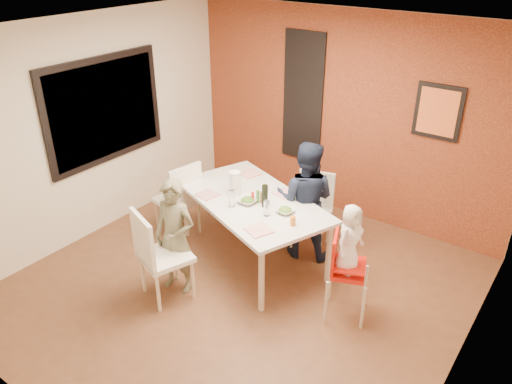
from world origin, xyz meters
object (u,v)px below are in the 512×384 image
Objects in this scene: chair_left at (181,196)px; paper_towel_roll at (235,183)px; high_chair at (344,268)px; toddler at (350,239)px; child_far at (305,200)px; child_near at (175,237)px; wine_bottle at (265,196)px; dining_table at (252,204)px; chair_near at (156,252)px; chair_far at (313,206)px.

paper_towel_roll is (0.78, 0.11, 0.37)m from chair_left.
toddler is (0.02, 0.02, 0.34)m from high_chair.
toddler is at bearing 124.69° from child_far.
child_near is 4.99× the size of wine_bottle.
toddler is 2.73× the size of wine_bottle.
paper_towel_roll is (-0.22, -0.02, 0.21)m from dining_table.
chair_near is at bearing -116.20° from wine_bottle.
chair_far is 1.37m from toddler.
toddler reaches higher than paper_towel_roll.
chair_far is at bearing 57.87° from dining_table.
toddler is at bearing -10.27° from wine_bottle.
child_far is at bearing 34.62° from paper_towel_roll.
high_chair is at bearing 8.95° from child_near.
chair_near is 1.81m from child_far.
dining_table is at bearing 6.27° from paper_towel_roll.
chair_near is 1.10× the size of chair_far.
chair_near is 1.13× the size of high_chair.
wine_bottle is (-0.21, -0.73, 0.39)m from chair_far.
chair_left is at bearing 117.64° from child_near.
child_near reaches higher than chair_left.
chair_left is at bearing -164.58° from chair_far.
dining_table is 2.06× the size of chair_near.
toddler is (1.35, -0.26, 0.18)m from dining_table.
child_far is (-0.88, 0.71, 0.17)m from high_chair.
child_near is 1.06m from wine_bottle.
paper_towel_roll is (-0.65, -0.70, 0.40)m from chair_far.
high_chair is at bearing -11.24° from wine_bottle.
paper_towel_roll is (0.12, 1.16, 0.35)m from chair_near.
dining_table is 3.02× the size of toddler.
chair_near is at bearing 46.65° from child_far.
wine_bottle is (-1.13, 0.20, 0.02)m from toddler.
chair_near is 1.22m from paper_towel_roll.
chair_far is 1.64m from chair_left.
paper_towel_roll is (-1.57, 0.24, 0.04)m from toddler.
dining_table is 1.48× the size of child_far.
high_chair is 1.15m from child_far.
wine_bottle reaches higher than high_chair.
chair_left is at bearing -172.66° from dining_table.
child_near is 1.83× the size of toddler.
child_near is at bearing 90.47° from high_chair.
dining_table is at bearing 165.34° from wine_bottle.
dining_table is at bearing -86.08° from chair_near.
child_far is (1.45, 0.56, 0.16)m from chair_left.
child_far is at bearing -99.18° from chair_far.
chair_left reaches higher than dining_table.
child_near is at bearing -77.44° from chair_near.
chair_far reaches higher than dining_table.
child_near reaches higher than chair_far.
child_far is at bearing 29.41° from high_chair.
toddler is at bearing 9.18° from child_near.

